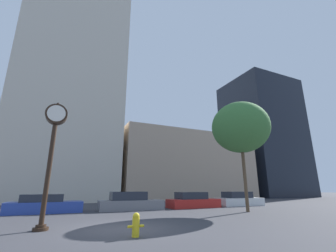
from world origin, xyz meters
The scene contains 11 objects.
ground_plane centered at (0.00, 0.00, 0.00)m, with size 200.00×200.00×0.00m, color #38383D.
building_tall_tower centered at (-2.50, 24.00, 20.50)m, with size 13.53×12.00×41.00m.
building_storefront_row centered at (15.76, 24.00, 5.09)m, with size 21.70×12.00×10.17m.
building_glass_modern centered at (35.53, 24.00, 12.07)m, with size 13.47×12.00×24.15m.
street_clock centered at (-2.91, 0.88, 3.63)m, with size 0.90×0.58×5.34m.
car_blue centered at (-3.21, 8.23, 0.51)m, with size 4.67×1.82×1.22m.
car_grey centered at (2.58, 7.73, 0.57)m, with size 4.85×1.97×1.36m.
car_red centered at (8.11, 7.70, 0.54)m, with size 4.49×1.83×1.29m.
car_white centered at (13.36, 7.90, 0.54)m, with size 4.59×2.08×1.29m.
fire_hydrant_near centered at (0.12, -1.83, 0.40)m, with size 0.57×0.25×0.78m.
bare_tree centered at (9.79, 3.02, 6.16)m, with size 4.38×4.38×8.14m.
Camera 1 is at (-2.38, -9.86, 1.59)m, focal length 24.00 mm.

